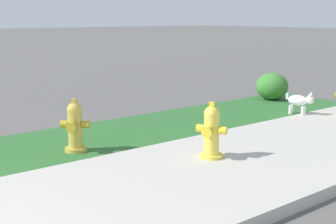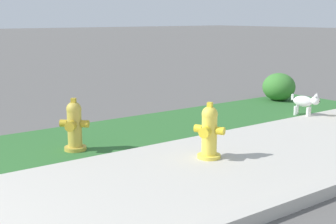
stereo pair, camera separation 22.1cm
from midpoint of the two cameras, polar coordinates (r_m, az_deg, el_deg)
The scene contains 4 objects.
fire_hydrant_far_end at distance 5.34m, azimuth 6.22°, elevation -2.49°, with size 0.33×0.36×0.66m.
fire_hydrant_near_corner at distance 5.73m, azimuth -10.27°, elevation -1.70°, with size 0.33×0.33×0.65m.
small_white_dog at distance 8.00m, azimuth 17.17°, elevation 1.19°, with size 0.28×0.45×0.40m.
shrub_bush_near_lamp at distance 9.34m, azimuth 14.03°, elevation 2.99°, with size 0.63×0.63×0.53m.
Camera 2 is at (1.10, -3.59, 1.61)m, focal length 50.00 mm.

